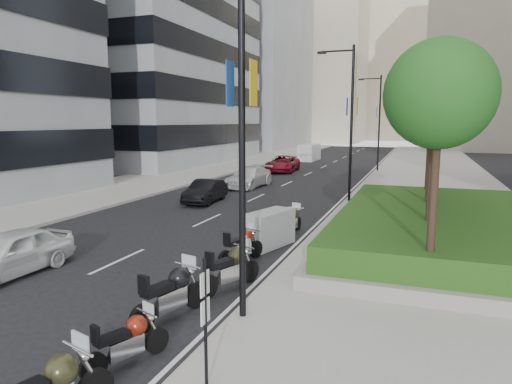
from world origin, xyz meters
The scene contains 29 objects.
ground centered at (0.00, 0.00, 0.00)m, with size 160.00×160.00×0.00m, color black.
sidewalk_right centered at (9.00, 30.00, 0.07)m, with size 10.00×100.00×0.15m, color #9E9B93.
sidewalk_left centered at (-12.00, 30.00, 0.07)m, with size 8.00×100.00×0.15m, color #9E9B93.
lane_edge centered at (3.70, 30.00, 0.01)m, with size 0.12×100.00×0.01m, color silver.
lane_centre centered at (-1.50, 30.00, 0.01)m, with size 0.12×100.00×0.01m, color silver.
building_grey_far centered at (-24.00, 70.00, 15.00)m, with size 22.00×26.00×30.00m, color gray.
building_cream_left centered at (-18.00, 100.00, 17.00)m, with size 26.00×24.00×34.00m, color #B7AD93.
building_cream_centre centered at (2.00, 120.00, 19.00)m, with size 30.00×24.00×38.00m, color #B7AD93.
planter centered at (10.00, 10.00, 0.35)m, with size 10.00×14.00×0.40m, color gray.
hedge centered at (10.00, 10.00, 0.95)m, with size 9.40×13.40×0.80m, color #1E3F12.
tree_0 centered at (8.50, 4.00, 5.42)m, with size 2.80×2.80×6.30m.
tree_1 centered at (8.50, 8.00, 5.42)m, with size 2.80×2.80×6.30m.
tree_2 centered at (8.50, 12.00, 5.42)m, with size 2.80×2.80×6.30m.
tree_3 centered at (8.50, 16.00, 5.42)m, with size 2.80×2.80×6.30m.
lamp_post_0 centered at (4.14, 1.00, 5.07)m, with size 2.34×0.45×9.00m.
lamp_post_1 centered at (4.14, 18.00, 5.07)m, with size 2.34×0.45×9.00m.
lamp_post_2 centered at (4.14, 36.00, 5.07)m, with size 2.34×0.45×9.00m.
parking_sign centered at (4.80, -2.00, 1.46)m, with size 0.06×0.32×2.50m.
motorcycle_1 centered at (2.92, -1.63, 0.52)m, with size 0.92×1.85×0.97m.
motorcycle_2 centered at (2.64, 0.53, 0.66)m, with size 0.95×2.44×1.24m.
motorcycle_3 centered at (3.20, 2.85, 0.63)m, with size 1.09×2.27×1.19m.
motorcycle_4 centered at (2.58, 5.29, 0.59)m, with size 0.95×2.12×1.10m.
motorcycle_5 centered at (2.82, 7.47, 0.69)m, with size 1.56×2.46×1.39m.
motorcycle_6 centered at (3.10, 9.72, 0.58)m, with size 0.72×2.17×1.08m.
car_a centered at (-3.74, 1.61, 0.72)m, with size 1.70×4.22×1.44m, color white.
car_b centered at (-3.74, 15.36, 0.67)m, with size 1.43×4.09×1.35m, color black.
car_c centered at (-3.60, 22.28, 0.74)m, with size 2.07×5.09×1.48m, color silver.
car_d centered at (-4.21, 32.90, 0.77)m, with size 2.54×5.52×1.53m, color maroon.
delivery_van centered at (-4.79, 46.03, 0.93)m, with size 1.90×4.76×1.98m.
Camera 1 is at (8.13, -8.65, 4.77)m, focal length 32.00 mm.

